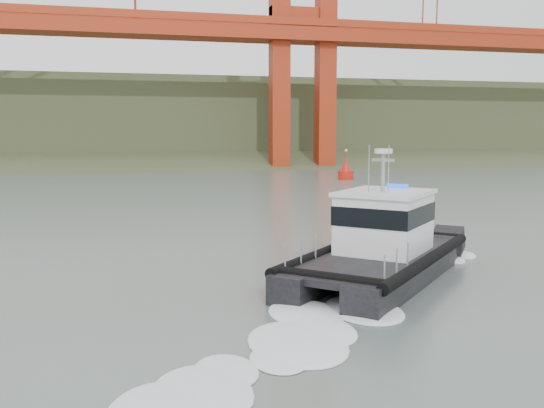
# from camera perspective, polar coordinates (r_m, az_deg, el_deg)

# --- Properties ---
(ground) EXTENTS (400.00, 400.00, 0.00)m
(ground) POSITION_cam_1_polar(r_m,az_deg,el_deg) (25.48, 4.50, -7.38)
(ground) COLOR slate
(ground) RESTS_ON ground
(headlands) EXTENTS (500.00, 105.36, 27.12)m
(headlands) POSITION_cam_1_polar(r_m,az_deg,el_deg) (149.11, -11.10, 7.01)
(headlands) COLOR #384527
(headlands) RESTS_ON ground
(patrol_boat) EXTENTS (11.29, 11.44, 5.72)m
(patrol_boat) POSITION_cam_1_polar(r_m,az_deg,el_deg) (26.33, 10.23, -3.81)
(patrol_boat) COLOR black
(patrol_boat) RESTS_ON ground
(nav_buoy) EXTENTS (2.02, 2.02, 4.22)m
(nav_buoy) POSITION_cam_1_polar(r_m,az_deg,el_deg) (79.86, 6.96, 3.09)
(nav_buoy) COLOR red
(nav_buoy) RESTS_ON ground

